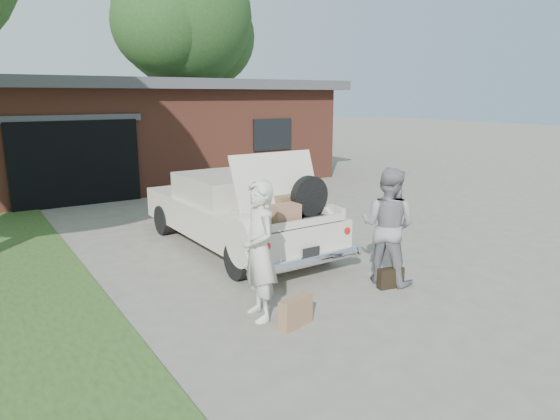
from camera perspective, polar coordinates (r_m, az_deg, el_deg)
ground at (r=7.52m, az=2.52°, el=-9.07°), size 90.00×90.00×0.00m
house at (r=17.90m, az=-16.75°, el=8.75°), size 12.80×7.80×3.30m
tree_right at (r=25.15m, az=-10.82°, el=20.24°), size 7.35×6.39×9.56m
sedan at (r=9.40m, az=-5.06°, el=-0.13°), size 1.93×4.77×1.92m
woman_left at (r=6.32m, az=-2.38°, el=-4.69°), size 0.52×0.71×1.81m
woman_right at (r=7.73m, az=12.22°, el=-1.79°), size 0.97×1.07×1.78m
suitcase_left at (r=6.34m, az=1.79°, el=-11.56°), size 0.51×0.27×0.37m
suitcase_right at (r=7.70m, az=12.53°, el=-7.59°), size 0.42×0.21×0.31m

